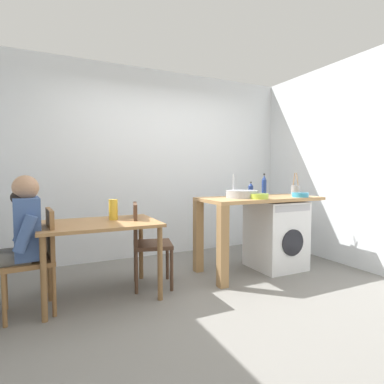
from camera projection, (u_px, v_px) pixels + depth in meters
The scene contains 18 objects.
ground_plane at pixel (212, 297), 3.00m from camera, with size 5.46×5.46×0.00m, color slate.
wall_back at pixel (155, 164), 4.49m from camera, with size 4.60×0.10×2.70m, color silver.
wall_counter_side at pixel (362, 162), 3.83m from camera, with size 0.10×3.80×2.70m, color silver.
dining_table at pixel (100, 232), 2.97m from camera, with size 1.10×0.76×0.74m.
chair_person_seat at pixel (38, 254), 2.66m from camera, with size 0.43×0.43×0.90m.
chair_opposite at pixel (146, 240), 3.24m from camera, with size 0.48×0.48×0.90m.
seated_person at pixel (16, 238), 2.57m from camera, with size 0.52×0.52×1.20m.
kitchen_counter at pixel (245, 211), 3.68m from camera, with size 1.50×0.68×0.92m.
washing_machine at pixel (276, 234), 3.90m from camera, with size 0.60×0.61×0.86m.
sink_basin at pixel (242, 194), 3.64m from camera, with size 0.38×0.38×0.09m, color #9EA0A5.
tap at pixel (234, 186), 3.80m from camera, with size 0.02×0.02×0.28m, color #B2B2B7.
bottle_tall_green at pixel (251, 190), 3.94m from camera, with size 0.06×0.06×0.18m.
bottle_squat_brown at pixel (264, 186), 3.84m from camera, with size 0.06×0.06×0.29m.
mixing_bowl at pixel (259, 196), 3.50m from camera, with size 0.22×0.22×0.06m.
utensil_crock at pixel (295, 190), 4.07m from camera, with size 0.11×0.11×0.30m.
colander at pixel (300, 195), 3.75m from camera, with size 0.20×0.20×0.06m.
vase at pixel (113, 210), 3.11m from camera, with size 0.09×0.09×0.21m, color gold.
scissors at pixel (261, 197), 3.65m from camera, with size 0.15×0.06×0.01m.
Camera 1 is at (-1.44, -2.56, 1.22)m, focal length 28.51 mm.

